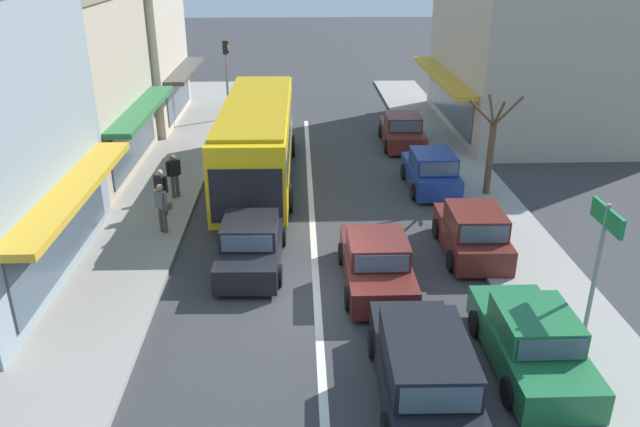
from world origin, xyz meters
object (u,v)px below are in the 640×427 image
Objects in this scene: wagon_adjacent_lane_lead at (424,368)px; traffic_light_downstreet at (226,67)px; parked_hatchback_kerb_second at (472,233)px; sedan_behind_bus_mid at (376,263)px; street_tree_right at (491,149)px; parked_hatchback_kerb_third at (431,172)px; parked_sedan_kerb_rear at (402,131)px; sedan_adjacent_lane_trail at (251,244)px; pedestrian_with_handbag_near at (162,205)px; directional_road_sign at (602,243)px; pedestrian_browsing_midblock at (174,173)px; pedestrian_far_walker at (161,189)px; parked_sedan_kerb_front at (531,342)px; city_bus at (257,137)px.

wagon_adjacent_lane_lead is 1.08× the size of traffic_light_downstreet.
parked_hatchback_kerb_second is at bearing -61.02° from traffic_light_downstreet.
sedan_behind_bus_mid is 1.09× the size of street_tree_right.
street_tree_right is (4.92, 6.43, 1.18)m from sedan_behind_bus_mid.
parked_hatchback_kerb_third is at bearing 91.47° from parked_hatchback_kerb_second.
traffic_light_downstreet is (-8.54, 4.72, 2.19)m from parked_sedan_kerb_rear.
parked_hatchback_kerb_second reaches higher than parked_sedan_kerb_rear.
sedan_adjacent_lane_trail is 9.95m from street_tree_right.
directional_road_sign is at bearing -30.42° from pedestrian_with_handbag_near.
sedan_adjacent_lane_trail is at bearing -148.62° from street_tree_right.
pedestrian_browsing_midblock is at bearing -94.34° from traffic_light_downstreet.
sedan_behind_bus_mid is at bearing -127.42° from street_tree_right.
parked_hatchback_kerb_third is 10.60m from directional_road_sign.
sedan_adjacent_lane_trail is at bearing -137.46° from parked_hatchback_kerb_third.
traffic_light_downstreet is 14.49m from pedestrian_with_handbag_near.
directional_road_sign reaches higher than pedestrian_far_walker.
traffic_light_downstreet reaches higher than directional_road_sign.
parked_sedan_kerb_front is (2.96, -3.80, 0.00)m from sedan_behind_bus_mid.
parked_hatchback_kerb_second is at bearing 67.27° from wagon_adjacent_lane_lead.
parked_hatchback_kerb_second is (6.62, 0.44, 0.05)m from sedan_adjacent_lane_trail.
traffic_light_downstreet reaches higher than parked_sedan_kerb_front.
parked_hatchback_kerb_third reaches higher than parked_sedan_kerb_front.
wagon_adjacent_lane_lead is 1.07× the size of parked_sedan_kerb_rear.
pedestrian_with_handbag_near is at bearing -92.80° from traffic_light_downstreet.
parked_sedan_kerb_rear is (-0.33, 11.30, -0.05)m from parked_hatchback_kerb_second.
sedan_adjacent_lane_trail is at bearing -176.18° from parked_hatchback_kerb_second.
city_bus is at bearing 125.94° from directional_road_sign.
city_bus reaches higher than pedestrian_browsing_midblock.
wagon_adjacent_lane_lead is 12.12m from street_tree_right.
pedestrian_browsing_midblock reaches higher than parked_hatchback_kerb_third.
parked_sedan_kerb_rear is 2.60× the size of pedestrian_with_handbag_near.
wagon_adjacent_lane_lead is 2.78× the size of pedestrian_with_handbag_near.
parked_hatchback_kerb_second is (3.11, 1.73, 0.05)m from sedan_behind_bus_mid.
sedan_adjacent_lane_trail is 3.65m from pedestrian_with_handbag_near.
city_bus is at bearing 59.98° from pedestrian_with_handbag_near.
sedan_behind_bus_mid is at bearing -112.30° from parked_hatchback_kerb_third.
city_bus is at bearing 107.35° from wagon_adjacent_lane_lead.
sedan_behind_bus_mid is 13.32m from parked_sedan_kerb_rear.
pedestrian_with_handbag_near is at bearing -157.81° from parked_hatchback_kerb_third.
parked_sedan_kerb_rear is 11.50m from pedestrian_browsing_midblock.
traffic_light_downstreet reaches higher than wagon_adjacent_lane_lead.
city_bus is 2.59× the size of parked_sedan_kerb_front.
parked_sedan_kerb_rear is 2.60× the size of pedestrian_far_walker.
parked_sedan_kerb_rear is (-0.19, 5.79, -0.05)m from parked_hatchback_kerb_third.
parked_sedan_kerb_rear is (2.77, 13.03, 0.00)m from sedan_behind_bus_mid.
wagon_adjacent_lane_lead is 2.75m from parked_sedan_kerb_front.
sedan_adjacent_lane_trail is at bearing 141.85° from parked_sedan_kerb_front.
parked_hatchback_kerb_third reaches higher than sedan_adjacent_lane_trail.
parked_hatchback_kerb_third is 0.88× the size of parked_sedan_kerb_rear.
street_tree_right is 2.36× the size of pedestrian_far_walker.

